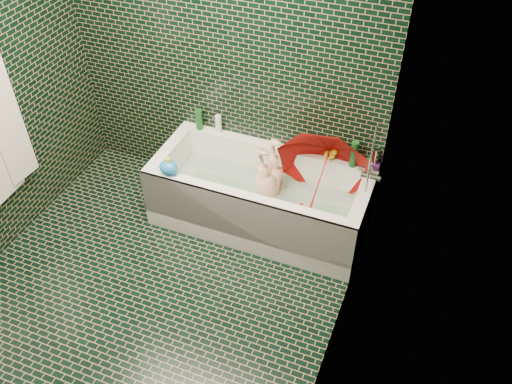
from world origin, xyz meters
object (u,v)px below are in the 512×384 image
at_px(child, 270,193).
at_px(umbrella, 320,179).
at_px(rubber_duck, 331,154).
at_px(bathtub, 260,203).
at_px(bath_toy, 169,167).

relative_size(child, umbrella, 1.24).
height_order(child, rubber_duck, rubber_duck).
height_order(umbrella, rubber_duck, umbrella).
height_order(bathtub, child, bathtub).
height_order(umbrella, bath_toy, umbrella).
xyz_separation_m(bathtub, bath_toy, (-0.62, -0.29, 0.40)).
height_order(rubber_duck, bath_toy, bath_toy).
distance_m(bathtub, umbrella, 0.57).
xyz_separation_m(bathtub, child, (0.07, 0.04, 0.10)).
bearing_deg(bathtub, rubber_duck, 36.64).
bearing_deg(rubber_duck, bathtub, -132.42).
bearing_deg(child, rubber_duck, 146.98).
distance_m(child, bath_toy, 0.83).
height_order(child, bath_toy, bath_toy).
bearing_deg(bath_toy, umbrella, 18.10).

